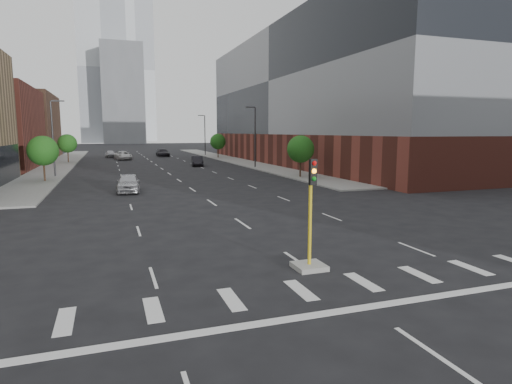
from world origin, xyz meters
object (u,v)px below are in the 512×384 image
car_near_left (128,183)px  car_mid_right (197,161)px  car_far_left (123,155)px  car_deep_right (163,153)px  median_traffic_signal (310,245)px  car_distant (110,154)px

car_near_left → car_mid_right: 29.82m
car_near_left → car_far_left: car_near_left is taller
car_far_left → car_deep_right: bearing=36.5°
median_traffic_signal → car_distant: 80.32m
car_distant → car_near_left: bearing=-95.1°
car_near_left → car_mid_right: bearing=71.7°
car_mid_right → car_distant: 30.29m
car_far_left → median_traffic_signal: bearing=-93.8°
car_near_left → car_far_left: bearing=93.6°
car_far_left → car_deep_right: 11.95m
median_traffic_signal → car_mid_right: median_traffic_signal is taller
car_near_left → car_deep_right: 56.13m
median_traffic_signal → car_near_left: size_ratio=0.89×
car_mid_right → car_deep_right: size_ratio=0.83×
car_mid_right → car_deep_right: 27.96m
car_distant → car_mid_right: bearing=-71.0°
car_near_left → car_far_left: (1.10, 46.99, -0.01)m
car_far_left → car_distant: (-2.29, 7.79, -0.05)m
median_traffic_signal → car_near_left: median_traffic_signal is taller
median_traffic_signal → car_deep_right: median_traffic_signal is taller
car_mid_right → car_distant: (-12.95, 27.38, -0.01)m
median_traffic_signal → car_deep_right: 80.62m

